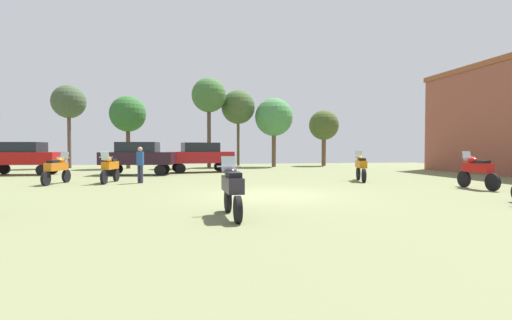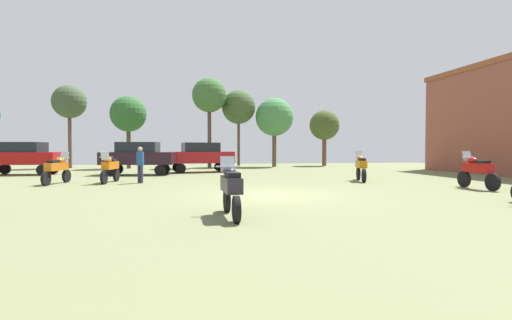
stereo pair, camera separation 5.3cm
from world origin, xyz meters
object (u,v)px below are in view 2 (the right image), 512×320
at_px(tree_1, 69,102).
at_px(person_1, 140,162).
at_px(motorcycle_5, 231,187).
at_px(motorcycle_3, 57,168).
at_px(tree_4, 128,114).
at_px(tree_2, 209,96).
at_px(motorcycle_4, 361,166).
at_px(tree_6, 274,117).
at_px(motorcycle_6, 110,167).
at_px(car_2, 23,156).
at_px(motorcycle_9, 477,170).
at_px(tree_7, 239,107).
at_px(tree_3, 324,126).
at_px(car_3, 138,156).
at_px(car_1, 201,155).

bearing_deg(tree_1, person_1, -63.44).
xyz_separation_m(motorcycle_5, person_1, (-3.26, 9.45, 0.28)).
distance_m(motorcycle_3, motorcycle_5, 11.84).
bearing_deg(motorcycle_3, tree_4, 97.56).
relative_size(motorcycle_5, tree_2, 0.28).
height_order(motorcycle_4, tree_1, tree_1).
height_order(tree_1, tree_6, tree_1).
xyz_separation_m(motorcycle_4, tree_6, (-1.11, 14.80, 3.56)).
xyz_separation_m(motorcycle_6, car_2, (-6.39, 6.63, 0.44)).
relative_size(motorcycle_9, tree_7, 0.33).
bearing_deg(tree_3, tree_4, -173.98).
distance_m(car_2, tree_4, 8.81).
relative_size(motorcycle_5, tree_6, 0.35).
xyz_separation_m(motorcycle_3, motorcycle_5, (6.94, -9.59, -0.01)).
relative_size(car_3, tree_6, 0.75).
distance_m(tree_1, tree_4, 5.06).
relative_size(motorcycle_3, tree_6, 0.37).
relative_size(car_3, tree_3, 0.88).
xyz_separation_m(car_1, car_3, (-3.82, -1.88, 0.00)).
relative_size(tree_1, tree_4, 1.16).
relative_size(motorcycle_3, car_3, 0.50).
height_order(car_1, car_2, same).
distance_m(motorcycle_3, motorcycle_6, 2.27).
bearing_deg(tree_7, tree_2, -157.01).
bearing_deg(car_1, tree_3, -67.51).
bearing_deg(person_1, tree_6, -81.47).
distance_m(motorcycle_4, person_1, 10.68).
bearing_deg(person_1, car_1, -68.93).
bearing_deg(motorcycle_3, tree_1, 116.60).
bearing_deg(person_1, tree_7, -71.25).
xyz_separation_m(car_1, car_2, (-10.81, -0.58, 0.00)).
xyz_separation_m(tree_2, tree_6, (5.65, 0.59, -1.65)).
bearing_deg(car_1, motorcycle_5, 170.07).
xyz_separation_m(tree_6, tree_7, (-3.07, 0.51, 0.87)).
height_order(car_3, person_1, car_3).
distance_m(tree_2, tree_3, 10.97).
bearing_deg(tree_2, tree_6, 5.92).
relative_size(motorcycle_9, tree_2, 0.30).
distance_m(motorcycle_4, car_1, 11.31).
bearing_deg(tree_4, car_2, -129.75).
bearing_deg(motorcycle_3, car_2, 133.63).
bearing_deg(person_1, tree_4, -36.46).
xyz_separation_m(tree_3, tree_7, (-8.03, -0.56, 1.47)).
height_order(motorcycle_9, tree_2, tree_2).
xyz_separation_m(motorcycle_5, motorcycle_9, (10.38, 4.47, 0.04)).
distance_m(motorcycle_9, tree_3, 20.31).
bearing_deg(motorcycle_3, car_1, 60.47).
relative_size(motorcycle_3, person_1, 1.31).
height_order(tree_1, tree_7, tree_1).
height_order(motorcycle_4, tree_3, tree_3).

